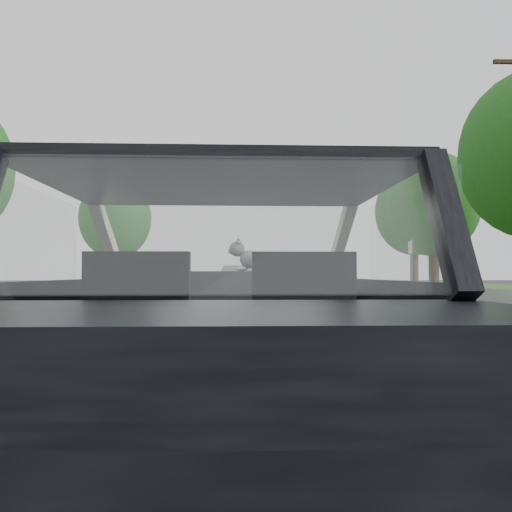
{
  "coord_description": "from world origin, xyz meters",
  "views": [
    {
      "loc": [
        0.07,
        -2.81,
        0.99
      ],
      "look_at": [
        0.21,
        0.56,
        1.1
      ],
      "focal_mm": 35.0,
      "sensor_mm": 36.0,
      "label": 1
    }
  ],
  "objects": [
    {
      "name": "tree_2",
      "position": [
        9.69,
        21.1,
        3.36
      ],
      "size": [
        5.79,
        5.79,
        6.73
      ],
      "primitive_type": null,
      "rotation": [
        0.0,
        0.0,
        0.39
      ],
      "color": "#245B1F",
      "rests_on": "ground"
    },
    {
      "name": "highway_sign",
      "position": [
        6.85,
        16.25,
        1.14
      ],
      "size": [
        0.26,
        0.91,
        2.27
      ],
      "primitive_type": "cube",
      "rotation": [
        0.0,
        0.0,
        -0.18
      ],
      "color": "#156E28",
      "rests_on": "ground"
    },
    {
      "name": "dashboard",
      "position": [
        0.0,
        0.62,
        0.85
      ],
      "size": [
        1.58,
        0.45,
        0.3
      ],
      "primitive_type": "cube",
      "color": "black",
      "rests_on": "subject_car"
    },
    {
      "name": "ground",
      "position": [
        0.0,
        0.0,
        0.0
      ],
      "size": [
        140.0,
        140.0,
        0.0
      ],
      "primitive_type": "plane",
      "color": "#303033",
      "rests_on": "ground"
    },
    {
      "name": "tree_6",
      "position": [
        -8.15,
        31.29,
        3.65
      ],
      "size": [
        5.28,
        5.28,
        7.3
      ],
      "primitive_type": null,
      "rotation": [
        0.0,
        0.0,
        -0.1
      ],
      "color": "#245B1F",
      "rests_on": "ground"
    },
    {
      "name": "guardrail",
      "position": [
        4.3,
        10.0,
        0.58
      ],
      "size": [
        0.05,
        90.0,
        0.32
      ],
      "primitive_type": "cube",
      "color": "#9D9D9D",
      "rests_on": "ground"
    },
    {
      "name": "other_car",
      "position": [
        0.2,
        19.83,
        0.68
      ],
      "size": [
        2.25,
        4.31,
        1.35
      ],
      "primitive_type": "imported",
      "rotation": [
        0.0,
        0.0,
        -0.16
      ],
      "color": "#A1AAB5",
      "rests_on": "ground"
    },
    {
      "name": "driver_seat",
      "position": [
        -0.4,
        -0.29,
        0.88
      ],
      "size": [
        0.5,
        0.72,
        0.42
      ],
      "primitive_type": "cube",
      "color": "black",
      "rests_on": "subject_car"
    },
    {
      "name": "tree_3",
      "position": [
        13.16,
        33.25,
        4.28
      ],
      "size": [
        6.6,
        6.6,
        8.56
      ],
      "primitive_type": null,
      "rotation": [
        0.0,
        0.0,
        0.19
      ],
      "color": "#245B1F",
      "rests_on": "ground"
    },
    {
      "name": "steering_wheel",
      "position": [
        -0.4,
        0.33,
        0.92
      ],
      "size": [
        0.36,
        0.36,
        0.04
      ],
      "primitive_type": "torus",
      "color": "black",
      "rests_on": "dashboard"
    },
    {
      "name": "subject_car",
      "position": [
        0.0,
        0.0,
        0.72
      ],
      "size": [
        1.8,
        4.0,
        1.45
      ],
      "primitive_type": "cube",
      "color": "black",
      "rests_on": "ground"
    },
    {
      "name": "passenger_seat",
      "position": [
        0.4,
        -0.29,
        0.88
      ],
      "size": [
        0.5,
        0.72,
        0.42
      ],
      "primitive_type": "cube",
      "color": "black",
      "rests_on": "subject_car"
    },
    {
      "name": "cat",
      "position": [
        0.31,
        0.58,
        1.07
      ],
      "size": [
        0.53,
        0.23,
        0.23
      ],
      "primitive_type": "ellipsoid",
      "rotation": [
        0.0,
        0.0,
        -0.15
      ],
      "color": "slate",
      "rests_on": "dashboard"
    }
  ]
}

